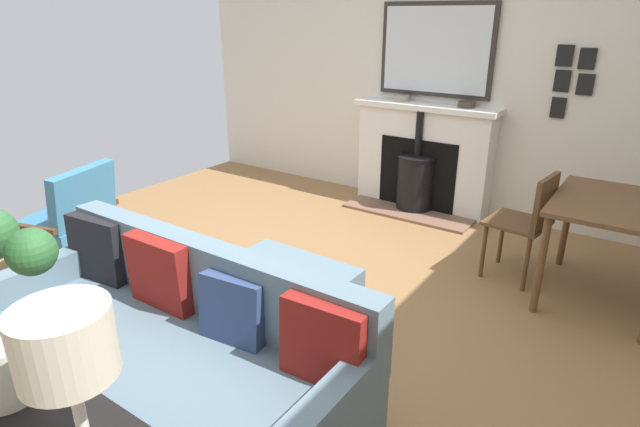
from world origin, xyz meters
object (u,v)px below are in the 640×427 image
object	(u,v)px
mantel_bowl_far	(467,104)
sofa	(169,347)
dining_table	(613,217)
fireplace	(421,162)
ottoman	(287,292)
table_lamp_far_end	(66,349)
mantel_bowl_near	(401,98)
dining_chair_near_fireplace	(529,218)
armchair_accent	(70,214)

from	to	relation	value
mantel_bowl_far	sofa	bearing A→B (deg)	-3.43
sofa	dining_table	bearing A→B (deg)	145.71
fireplace	ottoman	size ratio (longest dim) A/B	1.78
table_lamp_far_end	mantel_bowl_near	bearing A→B (deg)	-164.56
fireplace	dining_table	bearing A→B (deg)	60.96
mantel_bowl_far	table_lamp_far_end	xyz separation A→B (m)	(4.19, 0.49, 0.02)
mantel_bowl_far	dining_table	world-z (taller)	mantel_bowl_far
dining_table	dining_chair_near_fireplace	bearing A→B (deg)	-88.92
sofa	dining_table	distance (m)	2.87
fireplace	mantel_bowl_near	world-z (taller)	mantel_bowl_near
mantel_bowl_near	armchair_accent	distance (m)	3.18
fireplace	ottoman	bearing A→B (deg)	5.41
table_lamp_far_end	dining_table	bearing A→B (deg)	163.83
mantel_bowl_far	ottoman	size ratio (longest dim) A/B	0.20
fireplace	sofa	xyz separation A→B (m)	(3.35, 0.18, -0.13)
mantel_bowl_near	ottoman	size ratio (longest dim) A/B	0.20
fireplace	table_lamp_far_end	bearing A→B (deg)	11.90
mantel_bowl_near	armchair_accent	world-z (taller)	mantel_bowl_near
mantel_bowl_far	sofa	size ratio (longest dim) A/B	0.08
table_lamp_far_end	dining_table	world-z (taller)	table_lamp_far_end
mantel_bowl_far	dining_table	bearing A→B (deg)	53.44
sofa	ottoman	world-z (taller)	sofa
mantel_bowl_near	armchair_accent	bearing A→B (deg)	-25.28
fireplace	dining_chair_near_fireplace	bearing A→B (deg)	51.94
dining_table	ottoman	bearing A→B (deg)	-46.02
ottoman	dining_chair_near_fireplace	world-z (taller)	dining_chair_near_fireplace
sofa	table_lamp_far_end	bearing A→B (deg)	41.08
mantel_bowl_near	table_lamp_far_end	distance (m)	4.35
fireplace	armchair_accent	xyz separation A→B (m)	(2.77, -1.62, -0.02)
fireplace	armchair_accent	distance (m)	3.21
ottoman	dining_chair_near_fireplace	distance (m)	1.83
dining_table	mantel_bowl_far	bearing A→B (deg)	-126.56
mantel_bowl_far	table_lamp_far_end	world-z (taller)	table_lamp_far_end
table_lamp_far_end	dining_chair_near_fireplace	distance (m)	3.23
fireplace	mantel_bowl_far	world-z (taller)	mantel_bowl_far
fireplace	armchair_accent	bearing A→B (deg)	-30.26
dining_chair_near_fireplace	table_lamp_far_end	bearing A→B (deg)	-7.37
fireplace	mantel_bowl_near	xyz separation A→B (m)	(-0.05, -0.28, 0.61)
mantel_bowl_near	table_lamp_far_end	xyz separation A→B (m)	(4.19, 1.16, 0.01)
table_lamp_far_end	dining_table	size ratio (longest dim) A/B	0.48
mantel_bowl_far	ottoman	bearing A→B (deg)	-3.33
mantel_bowl_near	mantel_bowl_far	world-z (taller)	mantel_bowl_near
ottoman	table_lamp_far_end	xyz separation A→B (m)	(1.66, 0.64, 0.84)
sofa	fireplace	bearing A→B (deg)	-176.93
table_lamp_far_end	fireplace	bearing A→B (deg)	-168.10
dining_table	mantel_bowl_near	bearing A→B (deg)	-116.67
sofa	dining_table	xyz separation A→B (m)	(-2.36, 1.61, 0.27)
mantel_bowl_near	table_lamp_far_end	bearing A→B (deg)	15.44
ottoman	table_lamp_far_end	distance (m)	1.97
ottoman	table_lamp_far_end	size ratio (longest dim) A/B	1.76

